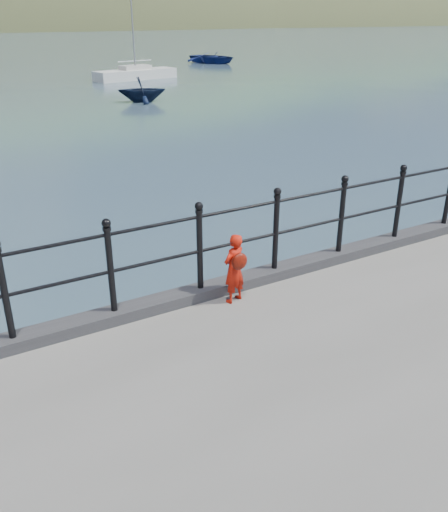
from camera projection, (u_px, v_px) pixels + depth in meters
ground at (233, 342)px, 8.08m from camera, size 600.00×600.00×0.00m
kerb at (239, 282)px, 7.52m from camera, size 60.00×0.30×0.15m
railing at (239, 232)px, 7.21m from camera, size 18.11×0.11×1.20m
far_shore at (12, 85)px, 223.52m from camera, size 830.00×200.00×156.00m
child at (234, 268)px, 6.98m from camera, size 0.40×0.34×0.94m
launch_blue at (213, 58)px, 53.14m from camera, size 5.18×6.06×1.06m
launch_navy at (142, 90)px, 29.70m from camera, size 3.13×2.92×1.34m
sailboat_near at (136, 75)px, 40.13m from camera, size 6.46×2.74×8.60m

